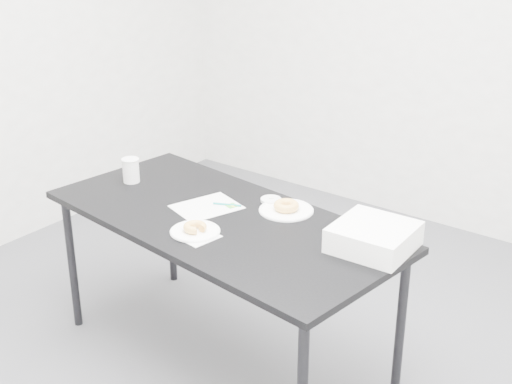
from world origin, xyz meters
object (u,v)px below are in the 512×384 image
Objects in this scene: pen at (227,204)px; plate_near at (195,231)px; donut_near at (195,227)px; plate_far at (286,210)px; bakery_box at (374,237)px; table at (221,229)px; donut_far at (286,206)px; coffee_cup at (131,170)px; scorecard at (207,207)px.

plate_near is (0.07, -0.31, -0.00)m from pen.
pen is 1.32× the size of donut_near.
plate_far is at bearing 66.21° from donut_near.
pen is at bearing 102.68° from donut_near.
plate_near is 0.78m from bakery_box.
donut_far is at bearing 57.13° from table.
coffee_cup reaches higher than bakery_box.
table is at bearing -5.13° from coffee_cup.
donut_far reaches higher than donut_near.
table is 0.21m from donut_near.
donut_near is 0.71m from coffee_cup.
plate_far is 0.88m from coffee_cup.
bakery_box is at bearing 18.67° from table.
bakery_box is at bearing 25.91° from donut_near.
donut_far is (0.26, 0.12, 0.02)m from pen.
plate_near is at bearing -41.17° from scorecard.
table is 6.02× the size of scorecard.
bakery_box is (0.51, -0.09, 0.05)m from plate_far.
table is 17.17× the size of donut_near.
pen is at bearing -154.92° from donut_far.
bakery_box reaches higher than pen.
donut_far reaches higher than scorecard.
coffee_cup is (-0.59, -0.06, 0.06)m from pen.
plate_near is at bearing -101.66° from pen.
table is 0.15m from pen.
scorecard is 1.34× the size of plate_near.
donut_near is 0.41× the size of plate_far.
coffee_cup is (-0.66, 0.25, 0.06)m from plate_near.
donut_near is at bearing -156.30° from bakery_box.
coffee_cup reaches higher than pen.
bakery_box reaches higher than donut_far.
table is 14.09× the size of coffee_cup.
plate_near is 0.48m from donut_far.
plate_near is (0.14, -0.24, 0.00)m from scorecard.
scorecard is at bearing 120.16° from plate_near.
coffee_cup is at bearing -162.61° from scorecard.
bakery_box reaches higher than table.
plate_far is at bearing 57.13° from table.
coffee_cup is (-0.52, 0.01, 0.06)m from scorecard.
donut_near is at bearing -41.17° from scorecard.
coffee_cup reaches higher than plate_near.
scorecard is at bearing -1.27° from coffee_cup.
donut_near is at bearing -101.66° from pen.
scorecard is at bearing 166.93° from table.
table is at bearing 92.72° from plate_near.
scorecard is 0.53m from coffee_cup.
table is 5.66× the size of bakery_box.
donut_near reaches higher than pen.
plate_near is (0.01, -0.19, 0.07)m from table.
donut_far is 0.95× the size of coffee_cup.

